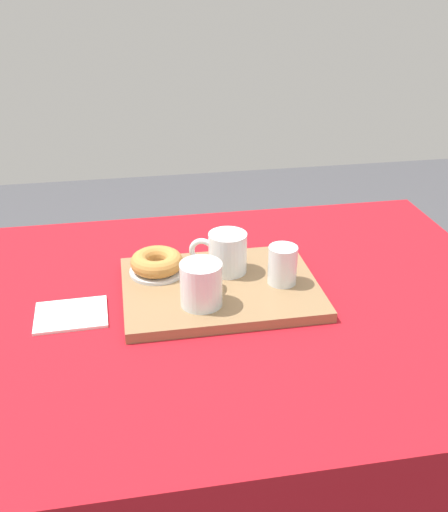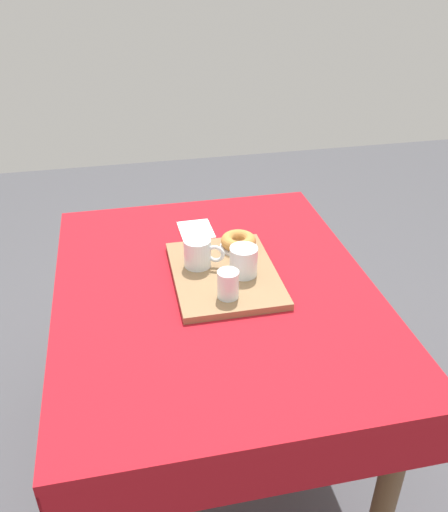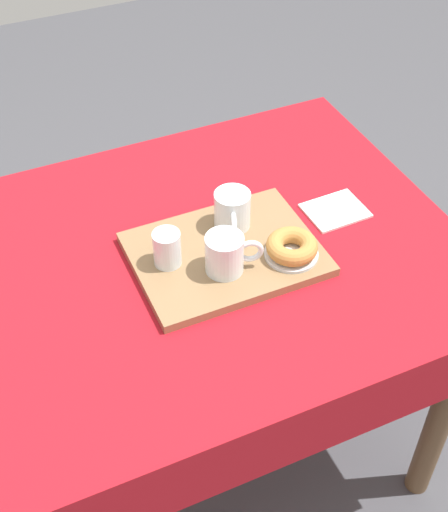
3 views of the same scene
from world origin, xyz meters
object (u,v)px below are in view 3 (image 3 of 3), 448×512
tea_mug_left (226,255)px  paper_napkin (336,212)px  serving_tray (225,254)px  donut_plate_left (291,254)px  dining_table (202,289)px  water_glass_near (167,250)px  sugar_donut_left (292,246)px  tea_mug_right (232,211)px

tea_mug_left → paper_napkin: size_ratio=0.88×
serving_tray → donut_plate_left: 0.14m
tea_mug_left → dining_table: bearing=-78.0°
serving_tray → donut_plate_left: donut_plate_left is taller
water_glass_near → sugar_donut_left: size_ratio=0.72×
donut_plate_left → sugar_donut_left: 0.02m
tea_mug_left → water_glass_near: 0.13m
sugar_donut_left → serving_tray: bearing=-30.0°
serving_tray → sugar_donut_left: size_ratio=3.57×
donut_plate_left → tea_mug_right: bearing=-61.9°
tea_mug_left → paper_napkin: (-0.33, -0.09, -0.06)m
dining_table → tea_mug_left: 0.20m
tea_mug_right → sugar_donut_left: (-0.08, 0.14, -0.02)m
dining_table → donut_plate_left: size_ratio=9.78×
tea_mug_left → tea_mug_right: 0.14m
tea_mug_right → sugar_donut_left: size_ratio=1.07×
serving_tray → tea_mug_right: bearing=-124.9°
sugar_donut_left → water_glass_near: bearing=-19.3°
sugar_donut_left → dining_table: bearing=-33.2°
dining_table → donut_plate_left: (-0.17, 0.11, 0.14)m
tea_mug_right → sugar_donut_left: tea_mug_right is taller
paper_napkin → tea_mug_left: bearing=14.7°
tea_mug_right → paper_napkin: bearing=171.8°
donut_plate_left → water_glass_near: bearing=-19.3°
donut_plate_left → paper_napkin: donut_plate_left is taller
dining_table → tea_mug_left: tea_mug_left is taller
tea_mug_left → tea_mug_right: (-0.07, -0.12, 0.00)m
serving_tray → paper_napkin: serving_tray is taller
tea_mug_left → sugar_donut_left: tea_mug_left is taller
serving_tray → donut_plate_left: size_ratio=3.39×
dining_table → serving_tray: size_ratio=2.88×
donut_plate_left → sugar_donut_left: (0.00, 0.00, 0.02)m
dining_table → paper_napkin: paper_napkin is taller
serving_tray → water_glass_near: 0.14m
paper_napkin → serving_tray: bearing=6.2°
tea_mug_left → serving_tray: bearing=-113.8°
dining_table → serving_tray: (-0.04, 0.04, 0.13)m
serving_tray → water_glass_near: water_glass_near is taller
tea_mug_right → donut_plate_left: bearing=118.1°
dining_table → tea_mug_right: bearing=-160.2°
serving_tray → dining_table: bearing=-41.3°
donut_plate_left → paper_napkin: size_ratio=0.85×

